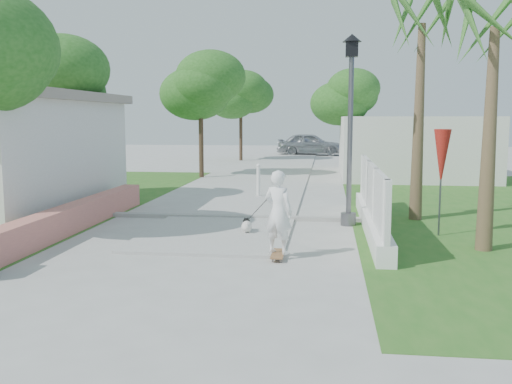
# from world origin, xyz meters

# --- Properties ---
(ground) EXTENTS (90.00, 90.00, 0.00)m
(ground) POSITION_xyz_m (0.00, 0.00, 0.00)
(ground) COLOR #B7B7B2
(ground) RESTS_ON ground
(path_strip) EXTENTS (3.20, 36.00, 0.06)m
(path_strip) POSITION_xyz_m (0.00, 20.00, 0.03)
(path_strip) COLOR #B7B7B2
(path_strip) RESTS_ON ground
(curb) EXTENTS (6.50, 0.25, 0.10)m
(curb) POSITION_xyz_m (0.00, 6.00, 0.05)
(curb) COLOR #999993
(curb) RESTS_ON ground
(grass_left) EXTENTS (8.00, 20.00, 0.01)m
(grass_left) POSITION_xyz_m (-7.00, 8.00, 0.01)
(grass_left) COLOR #2C6620
(grass_left) RESTS_ON ground
(grass_right) EXTENTS (8.00, 20.00, 0.01)m
(grass_right) POSITION_xyz_m (7.00, 8.00, 0.01)
(grass_right) COLOR #2C6620
(grass_right) RESTS_ON ground
(pink_wall) EXTENTS (0.45, 8.20, 0.80)m
(pink_wall) POSITION_xyz_m (-3.30, 3.55, 0.31)
(pink_wall) COLOR tan
(pink_wall) RESTS_ON ground
(lattice_fence) EXTENTS (0.35, 7.00, 1.50)m
(lattice_fence) POSITION_xyz_m (3.40, 5.00, 0.54)
(lattice_fence) COLOR white
(lattice_fence) RESTS_ON ground
(building_right) EXTENTS (6.00, 8.00, 2.60)m
(building_right) POSITION_xyz_m (6.00, 18.00, 1.30)
(building_right) COLOR silver
(building_right) RESTS_ON ground
(street_lamp) EXTENTS (0.44, 0.44, 4.44)m
(street_lamp) POSITION_xyz_m (2.90, 5.50, 2.43)
(street_lamp) COLOR #59595E
(street_lamp) RESTS_ON ground
(bollard) EXTENTS (0.14, 0.14, 1.09)m
(bollard) POSITION_xyz_m (0.20, 10.00, 0.58)
(bollard) COLOR white
(bollard) RESTS_ON ground
(patio_umbrella) EXTENTS (0.36, 0.36, 2.30)m
(patio_umbrella) POSITION_xyz_m (4.80, 4.50, 1.69)
(patio_umbrella) COLOR #59595E
(patio_umbrella) RESTS_ON ground
(tree_left_mid) EXTENTS (3.20, 3.20, 4.85)m
(tree_left_mid) POSITION_xyz_m (-5.48, 8.48, 3.50)
(tree_left_mid) COLOR #4C3826
(tree_left_mid) RESTS_ON ground
(tree_path_left) EXTENTS (3.40, 3.40, 5.23)m
(tree_path_left) POSITION_xyz_m (-2.98, 15.98, 3.82)
(tree_path_left) COLOR #4C3826
(tree_path_left) RESTS_ON ground
(tree_path_right) EXTENTS (3.00, 3.00, 4.79)m
(tree_path_right) POSITION_xyz_m (3.22, 19.98, 3.49)
(tree_path_right) COLOR #4C3826
(tree_path_right) RESTS_ON ground
(tree_path_far) EXTENTS (3.20, 3.20, 5.17)m
(tree_path_far) POSITION_xyz_m (-2.78, 25.98, 3.82)
(tree_path_far) COLOR #4C3826
(tree_path_far) RESTS_ON ground
(palm_far) EXTENTS (1.80, 1.80, 5.30)m
(palm_far) POSITION_xyz_m (4.60, 6.50, 4.48)
(palm_far) COLOR brown
(palm_far) RESTS_ON ground
(palm_near) EXTENTS (1.80, 1.80, 4.70)m
(palm_near) POSITION_xyz_m (5.40, 3.20, 3.95)
(palm_near) COLOR brown
(palm_near) RESTS_ON ground
(skateboarder) EXTENTS (1.19, 2.61, 1.61)m
(skateboarder) POSITION_xyz_m (1.10, 2.97, 0.70)
(skateboarder) COLOR #96643C
(skateboarder) RESTS_ON ground
(dog) EXTENTS (0.30, 0.52, 0.36)m
(dog) POSITION_xyz_m (0.65, 4.14, 0.19)
(dog) COLOR silver
(dog) RESTS_ON ground
(parked_car) EXTENTS (4.54, 1.91, 1.54)m
(parked_car) POSITION_xyz_m (1.20, 31.41, 0.77)
(parked_car) COLOR #9EA1A5
(parked_car) RESTS_ON ground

